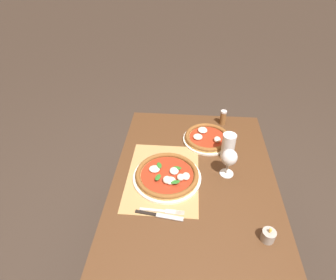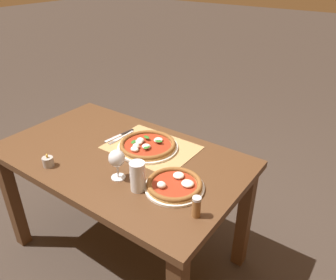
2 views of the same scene
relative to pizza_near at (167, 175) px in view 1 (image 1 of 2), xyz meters
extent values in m
plane|color=#382D26|center=(0.09, 0.14, -0.76)|extent=(24.00, 24.00, 0.00)
cube|color=#4C301C|center=(0.09, 0.14, -0.04)|extent=(1.37, 0.81, 0.04)
cube|color=#4C301C|center=(-0.54, -0.21, -0.41)|extent=(0.07, 0.07, 0.70)
cube|color=#4C301C|center=(-0.54, 0.48, -0.41)|extent=(0.07, 0.07, 0.70)
cube|color=#A88451|center=(-0.01, -0.02, -0.02)|extent=(0.49, 0.36, 0.00)
cylinder|color=silver|center=(0.00, 0.00, -0.01)|extent=(0.34, 0.34, 0.01)
cylinder|color=tan|center=(0.00, 0.00, 0.00)|extent=(0.31, 0.31, 0.01)
torus|color=brown|center=(0.00, 0.00, 0.01)|extent=(0.31, 0.31, 0.02)
cylinder|color=maroon|center=(0.00, 0.00, 0.00)|extent=(0.26, 0.26, 0.00)
ellipsoid|color=silver|center=(-0.02, 0.03, 0.01)|extent=(0.05, 0.05, 0.03)
ellipsoid|color=silver|center=(0.03, 0.07, 0.02)|extent=(0.04, 0.04, 0.03)
ellipsoid|color=silver|center=(0.01, 0.09, 0.01)|extent=(0.05, 0.04, 0.03)
ellipsoid|color=silver|center=(-0.03, -0.07, 0.01)|extent=(0.05, 0.06, 0.02)
ellipsoid|color=silver|center=(0.05, 0.02, 0.01)|extent=(0.05, 0.05, 0.02)
ellipsoid|color=silver|center=(0.05, 0.00, 0.02)|extent=(0.04, 0.04, 0.03)
ellipsoid|color=#286B23|center=(0.04, -0.04, 0.02)|extent=(0.05, 0.04, 0.00)
ellipsoid|color=#286B23|center=(-0.05, -0.04, 0.02)|extent=(0.05, 0.04, 0.00)
ellipsoid|color=#286B23|center=(-0.03, 0.05, 0.02)|extent=(0.03, 0.05, 0.00)
ellipsoid|color=#286B23|center=(0.06, 0.04, 0.02)|extent=(0.04, 0.05, 0.00)
cylinder|color=silver|center=(-0.33, 0.21, -0.02)|extent=(0.28, 0.28, 0.01)
cylinder|color=tan|center=(-0.33, 0.21, -0.01)|extent=(0.26, 0.26, 0.01)
torus|color=brown|center=(-0.33, 0.21, 0.00)|extent=(0.26, 0.26, 0.02)
cylinder|color=maroon|center=(-0.33, 0.21, 0.00)|extent=(0.21, 0.21, 0.00)
ellipsoid|color=silver|center=(-0.38, 0.18, 0.01)|extent=(0.06, 0.06, 0.02)
ellipsoid|color=silver|center=(-0.31, 0.15, 0.01)|extent=(0.05, 0.05, 0.02)
ellipsoid|color=silver|center=(-0.29, 0.26, 0.01)|extent=(0.04, 0.04, 0.03)
cylinder|color=silver|center=(-0.06, 0.30, -0.02)|extent=(0.07, 0.07, 0.00)
cylinder|color=silver|center=(-0.06, 0.30, 0.01)|extent=(0.01, 0.01, 0.06)
ellipsoid|color=silver|center=(-0.06, 0.30, 0.09)|extent=(0.08, 0.08, 0.08)
ellipsoid|color=#AD5B14|center=(-0.06, 0.30, 0.08)|extent=(0.07, 0.07, 0.05)
cylinder|color=silver|center=(-0.19, 0.31, 0.05)|extent=(0.07, 0.07, 0.15)
cylinder|color=black|center=(-0.19, 0.31, 0.04)|extent=(0.07, 0.07, 0.12)
cylinder|color=silver|center=(-0.19, 0.31, 0.10)|extent=(0.07, 0.07, 0.02)
cube|color=#B7B7BC|center=(0.20, -0.05, -0.02)|extent=(0.02, 0.12, 0.00)
cube|color=#B7B7BC|center=(0.21, 0.03, -0.02)|extent=(0.02, 0.05, 0.00)
cylinder|color=#B7B7BC|center=(0.22, 0.07, -0.02)|extent=(0.00, 0.04, 0.00)
cylinder|color=#B7B7BC|center=(0.21, 0.07, -0.02)|extent=(0.00, 0.04, 0.00)
cylinder|color=#B7B7BC|center=(0.20, 0.07, -0.02)|extent=(0.00, 0.04, 0.00)
cylinder|color=#B7B7BC|center=(0.20, 0.07, -0.02)|extent=(0.00, 0.04, 0.00)
cube|color=black|center=(0.22, -0.08, -0.02)|extent=(0.03, 0.10, 0.01)
cube|color=#B7B7BC|center=(0.24, 0.03, -0.02)|extent=(0.03, 0.12, 0.00)
cylinder|color=gray|center=(0.31, 0.43, 0.00)|extent=(0.06, 0.06, 0.05)
cylinder|color=silver|center=(0.31, 0.43, -0.01)|extent=(0.04, 0.04, 0.03)
ellipsoid|color=#F9C64C|center=(0.31, 0.43, 0.04)|extent=(0.01, 0.01, 0.02)
cylinder|color=brown|center=(-0.51, 0.31, 0.02)|extent=(0.04, 0.04, 0.08)
cylinder|color=#BCBCC1|center=(-0.51, 0.31, 0.07)|extent=(0.04, 0.04, 0.01)
camera|label=1|loc=(0.98, 0.08, 0.99)|focal=30.00mm
camera|label=2|loc=(-1.01, 1.22, 0.92)|focal=35.00mm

